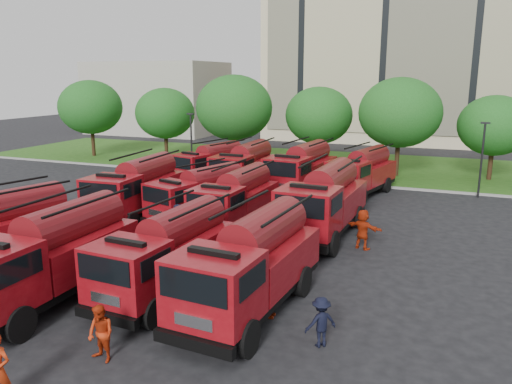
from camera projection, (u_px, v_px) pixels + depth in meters
ground at (205, 258)px, 22.65m from camera, size 140.00×140.00×0.00m
lawn at (333, 165)px, 46.21m from camera, size 70.00×16.00×0.12m
curb at (310, 181)px, 38.86m from camera, size 70.00×0.30×0.14m
apartment_building at (392, 40)px, 62.57m from camera, size 30.00×14.18×25.00m
side_building at (158, 98)px, 72.09m from camera, size 18.00×12.00×10.00m
tree_0 at (91, 107)px, 50.01m from camera, size 6.30×6.30×7.70m
tree_1 at (165, 113)px, 48.17m from camera, size 5.71×5.71×6.98m
tree_2 at (234, 108)px, 43.78m from camera, size 6.72×6.72×8.22m
tree_3 at (319, 116)px, 43.70m from camera, size 5.88×5.88×7.19m
tree_4 at (400, 113)px, 39.73m from camera, size 6.55×6.55×8.01m
tree_5 at (494, 126)px, 38.34m from camera, size 5.46×5.46×6.68m
lamp_post_0 at (191, 140)px, 41.15m from camera, size 0.60×0.25×5.11m
lamp_post_1 at (482, 155)px, 33.31m from camera, size 0.60×0.25×5.11m
fire_truck_1 at (50, 255)px, 18.04m from camera, size 2.81×7.58×3.44m
fire_truck_2 at (168, 253)px, 18.64m from camera, size 2.93×7.12×3.17m
fire_truck_3 at (251, 264)px, 17.20m from camera, size 3.18×7.68×3.42m
fire_truck_4 at (137, 189)px, 28.78m from camera, size 3.10×7.66×3.42m
fire_truck_5 at (200, 194)px, 28.23m from camera, size 4.07×7.02×3.03m
fire_truck_6 at (236, 199)px, 26.83m from camera, size 2.74×7.03×3.16m
fire_truck_7 at (324, 201)px, 25.48m from camera, size 3.22×8.02×3.59m
fire_truck_8 at (211, 164)px, 37.80m from camera, size 3.89×7.09×3.07m
fire_truck_9 at (246, 167)px, 35.75m from camera, size 2.74×7.42×3.37m
fire_truck_10 at (302, 169)px, 34.55m from camera, size 3.46×7.92×3.50m
fire_truck_11 at (362, 172)px, 34.29m from camera, size 3.99×7.40×3.20m
firefighter_1 at (103, 361)px, 14.45m from camera, size 0.92×0.64×1.71m
firefighter_2 at (269, 317)px, 17.11m from camera, size 0.58×1.00×1.68m
firefighter_3 at (320, 346)px, 15.26m from camera, size 1.12×1.08×1.59m
firefighter_4 at (179, 240)px, 25.15m from camera, size 1.01×1.09×1.86m
firefighter_5 at (362, 249)px, 23.86m from camera, size 1.96×1.36×1.94m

